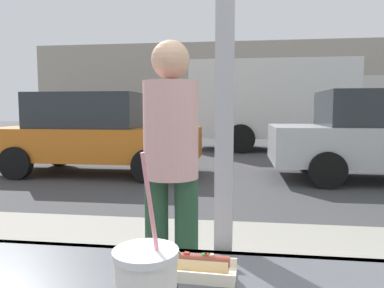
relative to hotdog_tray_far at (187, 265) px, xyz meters
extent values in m
plane|color=#424244|center=(0.08, 8.11, -0.99)|extent=(60.00, 60.00, 0.00)
cube|color=#9E998E|center=(0.08, 1.71, -0.93)|extent=(16.00, 2.80, 0.12)
cube|color=#35373A|center=(0.08, 0.14, -0.03)|extent=(2.26, 0.02, 0.02)
cube|color=#A89E8E|center=(0.08, 23.64, 1.88)|extent=(28.00, 1.20, 5.74)
cylinder|color=black|center=(-0.03, -0.28, 0.13)|extent=(0.09, 0.09, 0.01)
cylinder|color=white|center=(-0.03, -0.28, 0.14)|extent=(0.11, 0.11, 0.01)
cylinder|color=pink|center=(-0.01, -0.29, 0.21)|extent=(0.03, 0.03, 0.20)
cube|color=beige|center=(0.00, 0.00, -0.02)|extent=(0.24, 0.10, 0.01)
cube|color=beige|center=(0.00, -0.05, -0.01)|extent=(0.23, 0.02, 0.03)
cube|color=beige|center=(0.00, 0.05, -0.01)|extent=(0.23, 0.02, 0.03)
cylinder|color=#DBB77A|center=(0.00, 0.00, 0.00)|extent=(0.20, 0.05, 0.04)
cylinder|color=brown|center=(0.00, 0.00, 0.02)|extent=(0.20, 0.03, 0.03)
cube|color=red|center=(0.00, 0.00, 0.03)|extent=(0.01, 0.01, 0.01)
cube|color=#337A2D|center=(0.04, 0.00, 0.03)|extent=(0.01, 0.01, 0.01)
cube|color=beige|center=(0.06, 0.00, 0.03)|extent=(0.01, 0.01, 0.01)
cube|color=red|center=(0.05, 0.00, 0.03)|extent=(0.02, 0.01, 0.01)
cube|color=#337A2D|center=(-0.02, 0.00, 0.03)|extent=(0.01, 0.01, 0.01)
cube|color=orange|center=(-2.85, 6.43, -0.34)|extent=(4.25, 1.72, 0.66)
cube|color=#282D33|center=(-3.02, 6.43, 0.35)|extent=(2.21, 1.52, 0.72)
cylinder|color=black|center=(-1.53, 7.29, -0.67)|extent=(0.64, 0.18, 0.64)
cylinder|color=black|center=(-1.53, 5.57, -0.67)|extent=(0.64, 0.18, 0.64)
cylinder|color=black|center=(-4.17, 7.29, -0.67)|extent=(0.64, 0.18, 0.64)
cylinder|color=black|center=(-4.17, 5.57, -0.67)|extent=(0.64, 0.18, 0.64)
cylinder|color=black|center=(1.62, 7.34, -0.67)|extent=(0.64, 0.18, 0.64)
cylinder|color=black|center=(1.62, 5.52, -0.67)|extent=(0.64, 0.18, 0.64)
cube|color=silver|center=(1.10, 11.51, 0.69)|extent=(5.17, 2.20, 2.45)
cube|color=beige|center=(4.49, 11.51, 0.41)|extent=(1.90, 2.10, 1.90)
cylinder|color=black|center=(4.49, 12.56, -0.54)|extent=(0.90, 0.24, 0.90)
cylinder|color=black|center=(0.15, 12.61, -0.54)|extent=(0.90, 0.24, 0.90)
cylinder|color=black|center=(0.15, 10.41, -0.54)|extent=(0.90, 0.24, 0.90)
cylinder|color=#24452F|center=(-0.37, 1.23, -0.45)|extent=(0.14, 0.14, 0.84)
cylinder|color=#24452F|center=(-0.19, 1.23, -0.45)|extent=(0.14, 0.14, 0.84)
cylinder|color=#C79594|center=(-0.28, 1.23, 0.25)|extent=(0.32, 0.32, 0.56)
sphere|color=tan|center=(-0.28, 1.23, 0.65)|extent=(0.22, 0.22, 0.22)
camera|label=1|loc=(0.12, -0.82, 0.37)|focal=33.73mm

